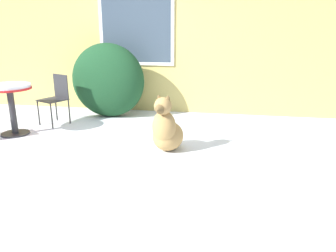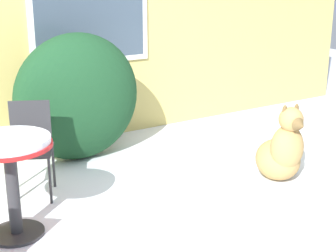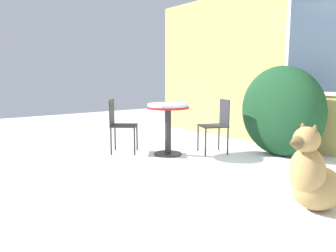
% 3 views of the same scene
% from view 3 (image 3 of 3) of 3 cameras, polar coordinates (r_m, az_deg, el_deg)
% --- Properties ---
extents(ground_plane, '(16.00, 16.00, 0.00)m').
position_cam_3_polar(ground_plane, '(3.76, 11.07, -9.96)').
color(ground_plane, white).
extents(house_wall, '(8.00, 0.10, 2.76)m').
position_cam_3_polar(house_wall, '(5.44, 27.00, 9.97)').
color(house_wall, tan).
rests_on(house_wall, ground_plane).
extents(shrub_left, '(1.36, 0.69, 1.35)m').
position_cam_3_polar(shrub_left, '(5.18, 19.11, 2.43)').
color(shrub_left, '#194223').
rests_on(shrub_left, ground_plane).
extents(patio_table, '(0.64, 0.64, 0.79)m').
position_cam_3_polar(patio_table, '(4.95, 0.00, 1.87)').
color(patio_table, '#2D2D30').
rests_on(patio_table, ground_plane).
extents(patio_chair_near_table, '(0.52, 0.52, 0.84)m').
position_cam_3_polar(patio_chair_near_table, '(5.17, 8.54, 0.51)').
color(patio_chair_near_table, '#2D2D30').
rests_on(patio_chair_near_table, ground_plane).
extents(patio_chair_far_side, '(0.55, 0.55, 0.84)m').
position_cam_3_polar(patio_chair_far_side, '(5.18, -8.41, 0.53)').
color(patio_chair_far_side, '#2D2D30').
rests_on(patio_chair_far_side, ground_plane).
extents(dog, '(0.50, 0.71, 0.79)m').
position_cam_3_polar(dog, '(3.19, 23.95, -8.34)').
color(dog, tan).
rests_on(dog, ground_plane).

